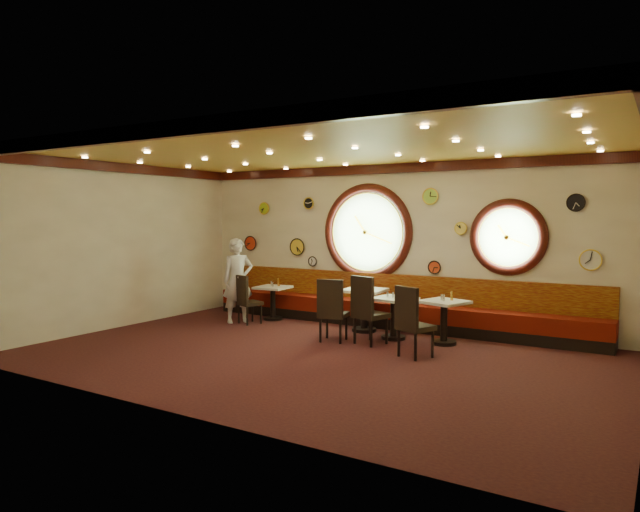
{
  "coord_description": "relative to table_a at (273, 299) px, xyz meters",
  "views": [
    {
      "loc": [
        4.65,
        -7.41,
        2.17
      ],
      "look_at": [
        -0.39,
        0.8,
        1.5
      ],
      "focal_mm": 32.0,
      "sensor_mm": 36.0,
      "label": 1
    }
  ],
  "objects": [
    {
      "name": "floor",
      "position": [
        2.4,
        -2.18,
        -0.45
      ],
      "size": [
        9.0,
        6.0,
        0.0
      ],
      "primitive_type": "cube",
      "color": "#321015",
      "rests_on": "ground"
    },
    {
      "name": "ceiling",
      "position": [
        2.4,
        -2.18,
        2.75
      ],
      "size": [
        9.0,
        6.0,
        0.02
      ],
      "primitive_type": "cube",
      "color": "gold",
      "rests_on": "wall_back"
    },
    {
      "name": "wall_back",
      "position": [
        2.4,
        0.82,
        1.15
      ],
      "size": [
        9.0,
        0.02,
        3.2
      ],
      "primitive_type": "cube",
      "color": "beige",
      "rests_on": "floor"
    },
    {
      "name": "wall_front",
      "position": [
        2.4,
        -5.18,
        1.15
      ],
      "size": [
        9.0,
        0.02,
        3.2
      ],
      "primitive_type": "cube",
      "color": "beige",
      "rests_on": "floor"
    },
    {
      "name": "wall_left",
      "position": [
        -2.1,
        -2.18,
        1.15
      ],
      "size": [
        0.02,
        6.0,
        3.2
      ],
      "primitive_type": "cube",
      "color": "beige",
      "rests_on": "floor"
    },
    {
      "name": "molding_back",
      "position": [
        2.4,
        0.77,
        2.66
      ],
      "size": [
        9.0,
        0.1,
        0.18
      ],
      "primitive_type": "cube",
      "color": "#350E09",
      "rests_on": "wall_back"
    },
    {
      "name": "molding_front",
      "position": [
        2.4,
        -5.13,
        2.66
      ],
      "size": [
        9.0,
        0.1,
        0.18
      ],
      "primitive_type": "cube",
      "color": "#350E09",
      "rests_on": "wall_back"
    },
    {
      "name": "molding_left",
      "position": [
        -2.05,
        -2.18,
        2.66
      ],
      "size": [
        0.1,
        6.0,
        0.18
      ],
      "primitive_type": "cube",
      "color": "#350E09",
      "rests_on": "wall_back"
    },
    {
      "name": "banquette_base",
      "position": [
        2.4,
        0.54,
        -0.35
      ],
      "size": [
        8.0,
        0.55,
        0.2
      ],
      "primitive_type": "cube",
      "color": "black",
      "rests_on": "floor"
    },
    {
      "name": "banquette_seat",
      "position": [
        2.4,
        0.54,
        -0.1
      ],
      "size": [
        8.0,
        0.55,
        0.3
      ],
      "primitive_type": "cube",
      "color": "#560F07",
      "rests_on": "banquette_base"
    },
    {
      "name": "banquette_back",
      "position": [
        2.4,
        0.76,
        0.3
      ],
      "size": [
        8.0,
        0.1,
        0.55
      ],
      "primitive_type": "cube",
      "color": "#640F07",
      "rests_on": "wall_back"
    },
    {
      "name": "porthole_left_glass",
      "position": [
        1.8,
        0.81,
        1.4
      ],
      "size": [
        1.66,
        0.02,
        1.66
      ],
      "primitive_type": "cylinder",
      "rotation": [
        1.57,
        0.0,
        0.0
      ],
      "color": "#97D37E",
      "rests_on": "wall_back"
    },
    {
      "name": "porthole_left_frame",
      "position": [
        1.8,
        0.8,
        1.4
      ],
      "size": [
        1.98,
        0.18,
        1.98
      ],
      "primitive_type": "torus",
      "rotation": [
        1.57,
        0.0,
        0.0
      ],
      "color": "#350E09",
      "rests_on": "wall_back"
    },
    {
      "name": "porthole_left_ring",
      "position": [
        1.8,
        0.77,
        1.4
      ],
      "size": [
        1.61,
        0.03,
        1.61
      ],
      "primitive_type": "torus",
      "rotation": [
        1.57,
        0.0,
        0.0
      ],
      "color": "yellow",
      "rests_on": "wall_back"
    },
    {
      "name": "porthole_right_glass",
      "position": [
        4.6,
        0.81,
        1.35
      ],
      "size": [
        1.1,
        0.02,
        1.1
      ],
      "primitive_type": "cylinder",
      "rotation": [
        1.57,
        0.0,
        0.0
      ],
      "color": "#97D37E",
      "rests_on": "wall_back"
    },
    {
      "name": "porthole_right_frame",
      "position": [
        4.6,
        0.8,
        1.35
      ],
      "size": [
        1.38,
        0.18,
        1.38
      ],
      "primitive_type": "torus",
      "rotation": [
        1.57,
        0.0,
        0.0
      ],
      "color": "#350E09",
      "rests_on": "wall_back"
    },
    {
      "name": "porthole_right_ring",
      "position": [
        4.6,
        0.77,
        1.35
      ],
      "size": [
        1.09,
        0.03,
        1.09
      ],
      "primitive_type": "torus",
      "rotation": [
        1.57,
        0.0,
        0.0
      ],
      "color": "yellow",
      "rests_on": "wall_back"
    },
    {
      "name": "wall_clock_0",
      "position": [
        5.7,
        0.78,
        1.95
      ],
      "size": [
        0.28,
        0.03,
        0.28
      ],
      "primitive_type": "cylinder",
      "rotation": [
        1.57,
        0.0,
        0.0
      ],
      "color": "black",
      "rests_on": "wall_back"
    },
    {
      "name": "wall_clock_1",
      "position": [
        0.5,
        0.78,
        0.75
      ],
      "size": [
        0.2,
        0.03,
        0.2
      ],
      "primitive_type": "cylinder",
      "rotation": [
        1.57,
        0.0,
        0.0
      ],
      "color": "silver",
      "rests_on": "wall_back"
    },
    {
      "name": "wall_clock_2",
      "position": [
        -1.2,
        0.78,
        1.1
      ],
      "size": [
        0.32,
        0.03,
        0.32
      ],
      "primitive_type": "cylinder",
      "rotation": [
        1.57,
        0.0,
        0.0
      ],
      "color": "red",
      "rests_on": "wall_back"
    },
    {
      "name": "wall_clock_3",
      "position": [
        3.15,
        0.78,
        2.1
      ],
      "size": [
        0.3,
        0.03,
        0.3
      ],
      "primitive_type": "cylinder",
      "rotation": [
        1.57,
        0.0,
        0.0
      ],
      "color": "#9FDA44",
      "rests_on": "wall_back"
    },
    {
      "name": "wall_clock_4",
      "position": [
        0.1,
        0.78,
        1.05
      ],
      "size": [
        0.36,
        0.03,
        0.36
      ],
      "primitive_type": "cylinder",
      "rotation": [
        1.57,
        0.0,
        0.0
      ],
      "color": "gold",
      "rests_on": "wall_back"
    },
    {
      "name": "wall_clock_5",
      "position": [
        5.95,
        0.78,
        1.0
      ],
      "size": [
        0.34,
        0.03,
        0.34
      ],
      "primitive_type": "cylinder",
      "rotation": [
        1.57,
        0.0,
        0.0
      ],
      "color": "silver",
      "rests_on": "wall_back"
    },
    {
      "name": "wall_clock_6",
      "position": [
        3.25,
        0.78,
        0.75
      ],
      "size": [
        0.24,
        0.03,
        0.24
      ],
      "primitive_type": "cylinder",
      "rotation": [
        1.57,
        0.0,
        0.0
      ],
      "color": "#E2421A",
      "rests_on": "wall_back"
    },
    {
      "name": "wall_clock_7",
      "position": [
        -0.8,
        0.78,
        1.9
      ],
      "size": [
        0.26,
        0.03,
        0.26
      ],
      "primitive_type": "cylinder",
      "rotation": [
        1.57,
        0.0,
        0.0
      ],
      "color": "#9EC727",
      "rests_on": "wall_back"
    },
    {
      "name": "wall_clock_8",
      "position": [
        0.4,
        0.78,
        2.0
      ],
      "size": [
        0.24,
        0.03,
        0.24
      ],
      "primitive_type": "cylinder",
      "rotation": [
        1.57,
        0.0,
        0.0
      ],
      "color": "black",
      "rests_on": "wall_back"
    },
    {
      "name": "wall_clock_9",
      "position": [
        3.75,
        0.78,
        1.5
      ],
      "size": [
        0.22,
        0.03,
        0.22
      ],
      "primitive_type": "cylinder",
      "rotation": [
        1.57,
        0.0,
        0.0
      ],
      "color": "#FFE054",
      "rests_on": "wall_back"
    },
    {
      "name": "table_a",
      "position": [
        0.0,
        0.0,
        0.0
      ],
      "size": [
        0.7,
        0.7,
        0.71
      ],
      "color": "black",
      "rests_on": "floor"
    },
    {
      "name": "table_b",
      "position": [
        2.19,
        -0.08,
        0.06
      ],
      "size": [
        0.78,
        0.78,
        0.81
      ],
      "color": "black",
      "rests_on": "floor"
    },
    {
      "name": "table_c",
      "position": [
        2.94,
        -0.41,
        0.02
      ],
      "size": [
        0.78,
        0.78,
        0.74
      ],
      "color": "black",
      "rests_on": "floor"
    },
    {
      "name": "table_d",
      "position": [
        3.84,
        -0.34,
        0.03
      ],
      "size": [
        0.86,
        0.86,
        0.75
      ],
      "color": "black",
      "rests_on": "floor"
    },
    {
      "name": "chair_a",
      "position": [
        -0.18,
        -0.67,
        0.12
      ],
      "size": [
        0.53,
        0.53,
        0.61
      ],
      "rotation": [
        0.0,
        0.0,
        -0.34
      ],
      "color": "black",
      "rests_on": "floor"
    },
    {
      "name": "chair_b",
      "position": [
        2.14,
        -1.2,
        0.18
      ],
      "size": [
        0.55,
        0.55,
        0.68
      ],
      "rotation": [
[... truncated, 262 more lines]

